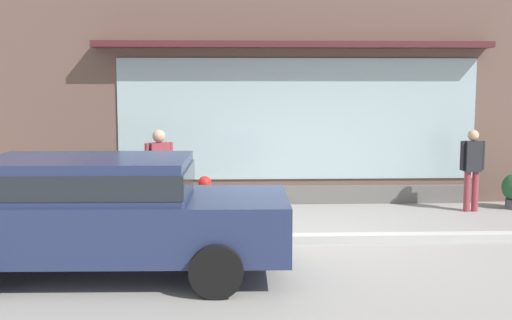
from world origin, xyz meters
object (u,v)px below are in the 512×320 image
pedestrian_passerby (472,164)px  potted_plant_doorstep (65,196)px  pedestrian_with_handbag (158,170)px  parked_car_navy (100,208)px  potted_plant_window_center (174,189)px  fire_hydrant (205,201)px  potted_plant_window_right (103,192)px

pedestrian_passerby → potted_plant_doorstep: (-7.66, 0.29, -0.60)m
pedestrian_with_handbag → parked_car_navy: (-0.38, -2.87, -0.10)m
pedestrian_with_handbag → potted_plant_doorstep: pedestrian_with_handbag is taller
parked_car_navy → potted_plant_window_center: bearing=84.2°
pedestrian_passerby → fire_hydrant: bearing=6.8°
fire_hydrant → parked_car_navy: size_ratio=0.18×
fire_hydrant → pedestrian_with_handbag: pedestrian_with_handbag is taller
pedestrian_with_handbag → potted_plant_window_center: 1.52m
potted_plant_window_center → potted_plant_window_right: size_ratio=1.04×
parked_car_navy → potted_plant_doorstep: size_ratio=7.46×
pedestrian_passerby → potted_plant_window_center: size_ratio=2.11×
parked_car_navy → potted_plant_window_center: (0.51, 4.27, -0.47)m
fire_hydrant → pedestrian_passerby: size_ratio=0.54×
pedestrian_with_handbag → pedestrian_passerby: 5.83m
pedestrian_with_handbag → potted_plant_window_center: (0.12, 1.41, -0.56)m
fire_hydrant → potted_plant_window_right: size_ratio=1.18×
parked_car_navy → fire_hydrant: bearing=69.1°
potted_plant_window_right → potted_plant_window_center: bearing=18.0°
fire_hydrant → potted_plant_window_right: (-1.92, 0.96, 0.01)m
potted_plant_doorstep → pedestrian_passerby: bearing=-2.2°
pedestrian_with_handbag → potted_plant_doorstep: (-1.91, 1.25, -0.66)m
potted_plant_window_right → potted_plant_doorstep: 0.83m
fire_hydrant → potted_plant_window_right: 2.14m
pedestrian_with_handbag → fire_hydrant: bearing=156.2°
pedestrian_with_handbag → parked_car_navy: 2.89m
potted_plant_window_center → potted_plant_doorstep: (-2.03, -0.16, -0.09)m
fire_hydrant → potted_plant_window_right: bearing=153.3°
potted_plant_window_right → pedestrian_with_handbag: bearing=-41.4°
pedestrian_passerby → parked_car_navy: size_ratio=0.34×
pedestrian_with_handbag → potted_plant_window_right: bearing=-68.0°
fire_hydrant → potted_plant_doorstep: 2.96m
fire_hydrant → pedestrian_with_handbag: bearing=-177.2°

